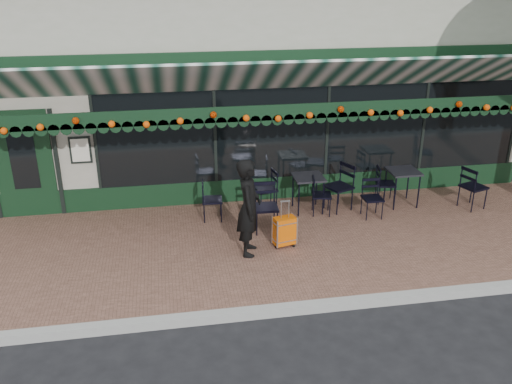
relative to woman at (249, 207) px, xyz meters
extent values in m
plane|color=black|center=(0.67, -1.65, -1.02)|extent=(80.00, 80.00, 0.00)
cube|color=brown|center=(0.67, 0.35, -0.95)|extent=(18.00, 4.00, 0.15)
cube|color=#9E9E99|center=(0.67, -1.73, -0.95)|extent=(18.00, 0.16, 0.15)
cube|color=gray|center=(0.67, 6.35, 1.23)|extent=(12.00, 8.00, 4.50)
cube|color=black|center=(1.87, 2.33, 0.63)|extent=(9.20, 0.04, 2.00)
cube|color=black|center=(-4.13, 2.33, 0.23)|extent=(1.10, 0.07, 2.20)
cube|color=silver|center=(-3.03, 2.29, 0.48)|extent=(0.42, 0.04, 0.55)
cube|color=black|center=(0.67, 0.87, 1.44)|extent=(12.00, 0.03, 0.28)
cylinder|color=#EF4007|center=(0.67, 0.81, 1.42)|extent=(11.60, 0.12, 0.12)
imported|color=black|center=(0.00, 0.00, 0.00)|extent=(0.55, 0.71, 1.75)
cube|color=#DB5706|center=(0.67, 0.13, -0.56)|extent=(0.43, 0.30, 0.52)
cube|color=black|center=(0.67, 0.13, -0.85)|extent=(0.43, 0.30, 0.05)
cube|color=silver|center=(0.67, 0.13, -0.14)|extent=(0.17, 0.07, 0.32)
cube|color=black|center=(3.55, 1.56, -0.12)|extent=(0.63, 0.63, 0.04)
cylinder|color=black|center=(3.28, 1.30, -0.51)|extent=(0.03, 0.03, 0.73)
cylinder|color=black|center=(3.81, 1.30, -0.51)|extent=(0.03, 0.03, 0.73)
cylinder|color=black|center=(3.28, 1.82, -0.51)|extent=(0.03, 0.03, 0.73)
cylinder|color=black|center=(3.81, 1.82, -0.51)|extent=(0.03, 0.03, 0.73)
cube|color=black|center=(1.49, 1.59, -0.14)|extent=(0.62, 0.62, 0.04)
cylinder|color=black|center=(1.24, 1.33, -0.52)|extent=(0.03, 0.03, 0.72)
cylinder|color=black|center=(1.75, 1.33, -0.52)|extent=(0.03, 0.03, 0.72)
cylinder|color=black|center=(1.24, 1.85, -0.52)|extent=(0.03, 0.03, 0.72)
cylinder|color=black|center=(1.75, 1.85, -0.52)|extent=(0.03, 0.03, 0.72)
camera|label=1|loc=(-1.33, -8.43, 3.83)|focal=38.00mm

